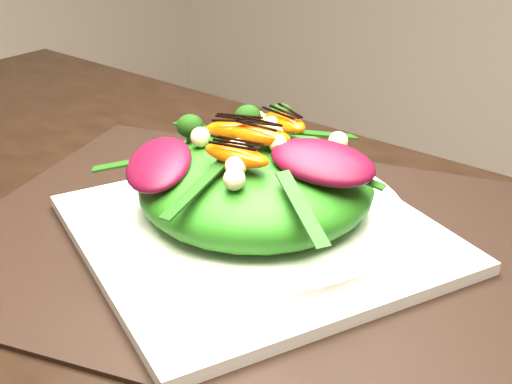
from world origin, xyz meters
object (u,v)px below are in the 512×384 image
Objects in this scene: placemat at (256,240)px; salad_bowl at (256,217)px; lettuce_mound at (256,185)px; orange_segment at (251,131)px; plate_base at (256,232)px.

placemat is 0.02m from salad_bowl.
lettuce_mound is 3.57× the size of orange_segment.
placemat is 0.05m from lettuce_mound.
orange_segment is (-0.02, 0.01, 0.04)m from lettuce_mound.
orange_segment is at bearing 140.01° from lettuce_mound.
plate_base is at bearing 0.00° from salad_bowl.
plate_base is 0.01m from salad_bowl.
lettuce_mound reaches higher than placemat.
placemat is 1.80× the size of plate_base.
placemat is 9.32× the size of orange_segment.
salad_bowl is at bearing -39.99° from orange_segment.
salad_bowl is at bearing 0.00° from lettuce_mound.
salad_bowl reaches higher than plate_base.
lettuce_mound is (-0.00, 0.00, 0.05)m from plate_base.
plate_base reaches higher than placemat.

